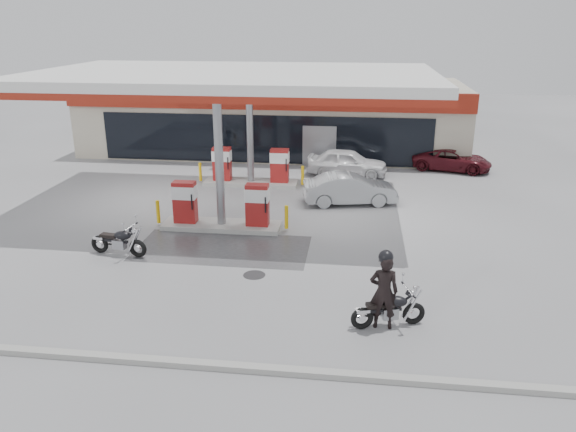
{
  "coord_description": "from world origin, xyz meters",
  "views": [
    {
      "loc": [
        5.04,
        -17.67,
        7.58
      ],
      "look_at": [
        2.78,
        0.28,
        1.2
      ],
      "focal_mm": 35.0,
      "sensor_mm": 36.0,
      "label": 1
    }
  ],
  "objects_px": {
    "pump_island_far": "(251,170)",
    "main_motorcycle": "(390,310)",
    "hatchback_silver": "(350,189)",
    "parked_car_left": "(195,144)",
    "parked_car_right": "(452,160)",
    "attendant": "(220,153)",
    "pump_island_near": "(221,210)",
    "parked_motorcycle": "(119,242)",
    "biker_main": "(384,292)",
    "sedan_white": "(347,162)"
  },
  "relations": [
    {
      "from": "parked_car_right",
      "to": "pump_island_far",
      "type": "bearing_deg",
      "value": 125.6
    },
    {
      "from": "pump_island_near",
      "to": "attendant",
      "type": "relative_size",
      "value": 3.11
    },
    {
      "from": "biker_main",
      "to": "sedan_white",
      "type": "bearing_deg",
      "value": -86.37
    },
    {
      "from": "sedan_white",
      "to": "parked_car_right",
      "type": "relative_size",
      "value": 1.0
    },
    {
      "from": "pump_island_near",
      "to": "main_motorcycle",
      "type": "relative_size",
      "value": 2.62
    },
    {
      "from": "hatchback_silver",
      "to": "parked_car_right",
      "type": "distance_m",
      "value": 8.25
    },
    {
      "from": "pump_island_far",
      "to": "sedan_white",
      "type": "relative_size",
      "value": 1.28
    },
    {
      "from": "biker_main",
      "to": "parked_car_right",
      "type": "xyz_separation_m",
      "value": [
        4.14,
        16.65,
        -0.45
      ]
    },
    {
      "from": "pump_island_far",
      "to": "attendant",
      "type": "distance_m",
      "value": 3.56
    },
    {
      "from": "pump_island_far",
      "to": "main_motorcycle",
      "type": "xyz_separation_m",
      "value": [
        6.04,
        -12.59,
        -0.25
      ]
    },
    {
      "from": "pump_island_near",
      "to": "parked_car_right",
      "type": "xyz_separation_m",
      "value": [
        10.0,
        10.0,
        -0.15
      ]
    },
    {
      "from": "pump_island_far",
      "to": "attendant",
      "type": "height_order",
      "value": "pump_island_far"
    },
    {
      "from": "pump_island_near",
      "to": "main_motorcycle",
      "type": "distance_m",
      "value": 8.94
    },
    {
      "from": "sedan_white",
      "to": "biker_main",
      "type": "bearing_deg",
      "value": -170.23
    },
    {
      "from": "parked_car_left",
      "to": "pump_island_near",
      "type": "bearing_deg",
      "value": 177.92
    },
    {
      "from": "biker_main",
      "to": "parked_car_right",
      "type": "relative_size",
      "value": 0.5
    },
    {
      "from": "main_motorcycle",
      "to": "biker_main",
      "type": "relative_size",
      "value": 0.97
    },
    {
      "from": "hatchback_silver",
      "to": "parked_car_left",
      "type": "distance_m",
      "value": 12.53
    },
    {
      "from": "pump_island_far",
      "to": "biker_main",
      "type": "bearing_deg",
      "value": -65.16
    },
    {
      "from": "main_motorcycle",
      "to": "biker_main",
      "type": "height_order",
      "value": "biker_main"
    },
    {
      "from": "pump_island_far",
      "to": "biker_main",
      "type": "xyz_separation_m",
      "value": [
        5.86,
        -12.65,
        0.3
      ]
    },
    {
      "from": "parked_motorcycle",
      "to": "hatchback_silver",
      "type": "relative_size",
      "value": 0.52
    },
    {
      "from": "pump_island_far",
      "to": "parked_car_left",
      "type": "height_order",
      "value": "pump_island_far"
    },
    {
      "from": "biker_main",
      "to": "parked_car_left",
      "type": "bearing_deg",
      "value": -62.37
    },
    {
      "from": "pump_island_far",
      "to": "main_motorcycle",
      "type": "distance_m",
      "value": 13.97
    },
    {
      "from": "attendant",
      "to": "hatchback_silver",
      "type": "relative_size",
      "value": 0.41
    },
    {
      "from": "main_motorcycle",
      "to": "attendant",
      "type": "distance_m",
      "value": 17.46
    },
    {
      "from": "hatchback_silver",
      "to": "biker_main",
      "type": "bearing_deg",
      "value": 174.42
    },
    {
      "from": "attendant",
      "to": "hatchback_silver",
      "type": "height_order",
      "value": "attendant"
    },
    {
      "from": "pump_island_far",
      "to": "main_motorcycle",
      "type": "relative_size",
      "value": 2.62
    },
    {
      "from": "sedan_white",
      "to": "parked_car_left",
      "type": "height_order",
      "value": "sedan_white"
    },
    {
      "from": "pump_island_far",
      "to": "sedan_white",
      "type": "distance_m",
      "value": 5.05
    },
    {
      "from": "hatchback_silver",
      "to": "parked_motorcycle",
      "type": "bearing_deg",
      "value": 119.51
    },
    {
      "from": "pump_island_near",
      "to": "parked_car_right",
      "type": "bearing_deg",
      "value": 45.0
    },
    {
      "from": "sedan_white",
      "to": "attendant",
      "type": "height_order",
      "value": "attendant"
    },
    {
      "from": "main_motorcycle",
      "to": "sedan_white",
      "type": "bearing_deg",
      "value": 78.27
    },
    {
      "from": "biker_main",
      "to": "hatchback_silver",
      "type": "distance_m",
      "value": 10.31
    },
    {
      "from": "pump_island_far",
      "to": "attendant",
      "type": "bearing_deg",
      "value": 128.15
    },
    {
      "from": "hatchback_silver",
      "to": "parked_car_left",
      "type": "bearing_deg",
      "value": 36.37
    },
    {
      "from": "sedan_white",
      "to": "parked_car_left",
      "type": "bearing_deg",
      "value": 71.94
    },
    {
      "from": "biker_main",
      "to": "sedan_white",
      "type": "distance_m",
      "value": 14.91
    },
    {
      "from": "parked_car_left",
      "to": "parked_car_right",
      "type": "bearing_deg",
      "value": -120.49
    },
    {
      "from": "pump_island_far",
      "to": "hatchback_silver",
      "type": "relative_size",
      "value": 1.29
    },
    {
      "from": "pump_island_far",
      "to": "parked_motorcycle",
      "type": "height_order",
      "value": "pump_island_far"
    },
    {
      "from": "attendant",
      "to": "parked_car_right",
      "type": "height_order",
      "value": "attendant"
    },
    {
      "from": "parked_car_left",
      "to": "parked_car_right",
      "type": "height_order",
      "value": "parked_car_left"
    },
    {
      "from": "pump_island_near",
      "to": "main_motorcycle",
      "type": "height_order",
      "value": "pump_island_near"
    },
    {
      "from": "biker_main",
      "to": "parked_car_left",
      "type": "relative_size",
      "value": 0.48
    },
    {
      "from": "pump_island_near",
      "to": "parked_car_left",
      "type": "relative_size",
      "value": 1.21
    },
    {
      "from": "parked_motorcycle",
      "to": "sedan_white",
      "type": "distance_m",
      "value": 13.4
    }
  ]
}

